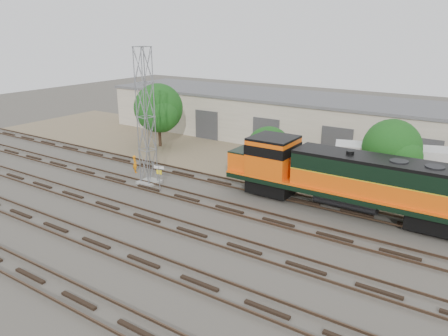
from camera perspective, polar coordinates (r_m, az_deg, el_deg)
The scene contains 12 objects.
ground at distance 31.04m, azimuth -0.81°, elevation -6.45°, with size 140.00×140.00×0.00m, color #47423A.
dirt_strip at distance 43.43m, azimuth 10.50°, elevation 0.48°, with size 80.00×16.00×0.02m, color #726047.
tracks at distance 28.83m, azimuth -4.24°, elevation -8.33°, with size 80.00×20.40×0.28m.
warehouse at distance 49.97m, azimuth 14.42°, elevation 5.64°, with size 58.40×10.40×5.30m.
locomotive at distance 32.36m, azimuth 15.31°, elevation -1.21°, with size 18.69×3.28×4.49m.
signal_tower at distance 36.69m, azimuth -10.16°, elevation 6.20°, with size 1.67×1.67×11.37m.
sign_post at distance 35.57m, azimuth -8.47°, elevation -0.71°, with size 0.90×0.23×2.23m.
worker at distance 40.92m, azimuth -11.55°, elevation 0.52°, with size 0.60×0.39×1.65m, color orange.
semi_trailer at distance 38.17m, azimuth 23.70°, elevation 0.43°, with size 12.16×6.04×3.69m.
tree_west at distance 48.59m, azimuth -8.47°, elevation 7.53°, with size 5.64×5.37×7.02m.
tree_mid at distance 40.89m, azimuth 6.01°, elevation 2.20°, with size 4.53×4.31×4.31m.
tree_east at distance 36.27m, azimuth 21.32°, elevation 2.17°, with size 4.74×4.52×6.10m.
Camera 1 is at (16.10, -23.24, 12.82)m, focal length 35.00 mm.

